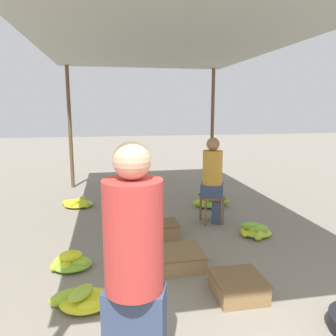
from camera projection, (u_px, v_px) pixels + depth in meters
name	position (u px, v px, depth m)	size (l,w,h in m)	color
canopy_post_back_left	(70.00, 128.00, 7.19)	(0.08, 0.08, 2.67)	brown
canopy_post_back_right	(212.00, 127.00, 7.78)	(0.08, 0.08, 2.67)	brown
canopy_tarp	(169.00, 36.00, 4.25)	(3.67, 6.58, 0.04)	#9EA399
vendor_foreground	(134.00, 274.00, 1.88)	(0.42, 0.42, 1.60)	#384766
stool	(212.00, 201.00, 5.09)	(0.34, 0.34, 0.44)	brown
vendor_seated	(213.00, 179.00, 5.04)	(0.44, 0.44, 1.34)	#384766
banana_pile_left_0	(81.00, 299.00, 2.96)	(0.59, 0.41, 0.20)	yellow
banana_pile_left_1	(70.00, 262.00, 3.65)	(0.48, 0.38, 0.23)	#9BC230
banana_pile_left_2	(78.00, 203.00, 5.96)	(0.57, 0.52, 0.16)	yellow
banana_pile_right_0	(256.00, 231.00, 4.60)	(0.46, 0.53, 0.20)	#C6D329
banana_pile_right_1	(212.00, 202.00, 5.98)	(0.70, 0.57, 0.23)	#C8D428
crate_near	(164.00, 230.00, 4.54)	(0.40, 0.40, 0.21)	olive
crate_mid	(180.00, 258.00, 3.71)	(0.51, 0.51, 0.19)	#9E7A4C
crate_far	(238.00, 286.00, 3.12)	(0.47, 0.47, 0.20)	olive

